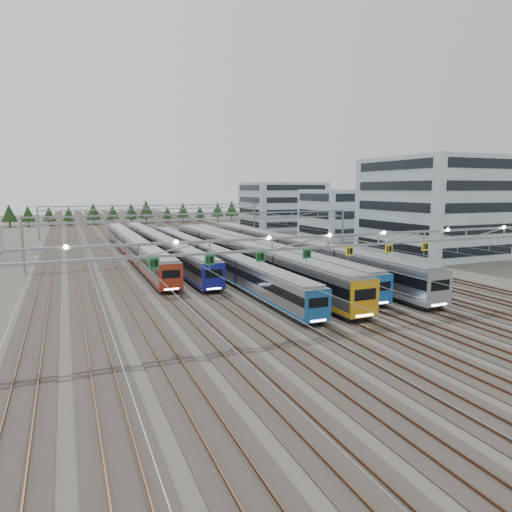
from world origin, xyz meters
name	(u,v)px	position (x,y,z in m)	size (l,w,h in m)	color
ground	(326,319)	(0.00, 0.00, 0.00)	(400.00, 400.00, 0.00)	#47423A
track_bed	(147,225)	(0.00, 100.00, 1.49)	(54.00, 260.00, 5.42)	#2D2823
train_a	(133,246)	(-11.25, 46.43, 2.07)	(2.80, 63.20, 3.65)	black
train_b	(159,245)	(-6.75, 45.98, 2.09)	(2.83, 65.66, 3.68)	black
train_c	(205,255)	(-2.25, 31.97, 1.96)	(2.63, 68.67, 3.41)	black
train_d	(238,253)	(2.25, 29.68, 2.27)	(3.10, 64.99, 4.04)	black
train_e	(253,249)	(6.75, 34.62, 2.02)	(2.72, 68.11, 3.54)	black
train_f	(287,249)	(11.25, 30.77, 2.30)	(3.14, 66.48, 4.09)	black
gantry_near	(328,244)	(-0.05, -0.12, 7.09)	(56.36, 0.61, 8.08)	gray
gantry_mid	(204,222)	(0.00, 40.00, 6.39)	(56.36, 0.36, 8.00)	gray
gantry_far	(156,211)	(0.00, 85.00, 6.39)	(56.36, 0.36, 8.00)	gray
depot_bldg_south	(431,206)	(40.19, 29.73, 8.82)	(18.00, 22.00, 17.65)	#A0B5BF
depot_bldg_mid	(338,214)	(39.70, 59.73, 5.92)	(14.00, 16.00, 11.84)	#A0B5BF
depot_bldg_north	(283,206)	(39.40, 90.06, 6.96)	(22.00, 18.00, 13.92)	#A0B5BF
treeline	(130,211)	(-0.90, 128.68, 4.23)	(93.80, 5.60, 7.02)	#332114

